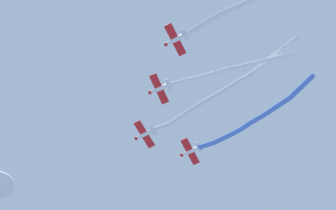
% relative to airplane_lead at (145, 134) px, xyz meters
% --- Properties ---
extents(airplane_lead, '(6.24, 4.72, 1.54)m').
position_rel_airplane_lead_xyz_m(airplane_lead, '(0.00, 0.00, 0.00)').
color(airplane_lead, white).
extents(smoke_trail_lead, '(9.37, 30.60, 2.21)m').
position_rel_airplane_lead_xyz_m(smoke_trail_lead, '(-3.95, -17.24, 0.50)').
color(smoke_trail_lead, white).
extents(airplane_left_wing, '(6.19, 4.63, 1.54)m').
position_rel_airplane_lead_xyz_m(airplane_left_wing, '(-7.92, -5.73, 0.00)').
color(airplane_left_wing, white).
extents(smoke_trail_left_wing, '(2.39, 23.56, 1.79)m').
position_rel_airplane_lead_xyz_m(smoke_trail_left_wing, '(-7.51, -19.39, -0.47)').
color(smoke_trail_left_wing, white).
extents(airplane_right_wing, '(6.23, 4.69, 1.54)m').
position_rel_airplane_lead_xyz_m(airplane_right_wing, '(6.53, -7.26, 0.30)').
color(airplane_right_wing, white).
extents(smoke_trail_right_wing, '(9.28, 24.33, 3.03)m').
position_rel_airplane_lead_xyz_m(smoke_trail_right_wing, '(3.14, -21.50, -0.56)').
color(smoke_trail_right_wing, '#4C75DB').
extents(airplane_slot, '(6.23, 4.70, 1.54)m').
position_rel_airplane_lead_xyz_m(airplane_slot, '(-15.82, -11.46, -0.30)').
color(airplane_slot, white).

